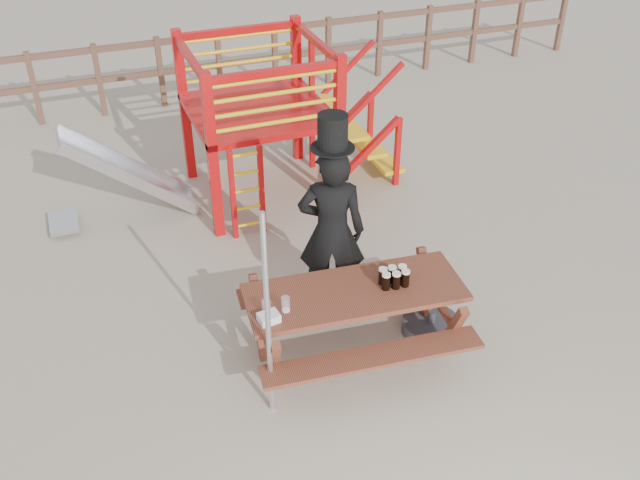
{
  "coord_description": "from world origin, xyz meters",
  "views": [
    {
      "loc": [
        -2.06,
        -4.59,
        4.91
      ],
      "look_at": [
        -0.02,
        0.8,
        1.02
      ],
      "focal_mm": 40.0,
      "sensor_mm": 36.0,
      "label": 1
    }
  ],
  "objects": [
    {
      "name": "parasol_base",
      "position": [
        0.99,
        0.23,
        0.07
      ],
      "size": [
        0.6,
        0.6,
        0.25
      ],
      "color": "#333337",
      "rests_on": "ground"
    },
    {
      "name": "ground",
      "position": [
        0.0,
        0.0,
        0.0
      ],
      "size": [
        60.0,
        60.0,
        0.0
      ],
      "primitive_type": "plane",
      "color": "tan",
      "rests_on": "ground"
    },
    {
      "name": "stout_pints",
      "position": [
        0.49,
        0.16,
        0.88
      ],
      "size": [
        0.28,
        0.19,
        0.17
      ],
      "color": "black",
      "rests_on": "picnic_table"
    },
    {
      "name": "man_with_hat",
      "position": [
        0.19,
        1.01,
        1.0
      ],
      "size": [
        0.81,
        0.67,
        2.22
      ],
      "rotation": [
        0.0,
        0.0,
        2.76
      ],
      "color": "black",
      "rests_on": "ground"
    },
    {
      "name": "playground_fort",
      "position": [
        0.12,
        3.58,
        1.07
      ],
      "size": [
        4.71,
        1.84,
        2.1
      ],
      "color": "red",
      "rests_on": "ground"
    },
    {
      "name": "back_fence",
      "position": [
        0.0,
        7.0,
        0.74
      ],
      "size": [
        15.09,
        0.09,
        1.2
      ],
      "color": "brown",
      "rests_on": "ground"
    },
    {
      "name": "metal_pole",
      "position": [
        -0.86,
        -0.21,
        1.05
      ],
      "size": [
        0.05,
        0.05,
        2.11
      ],
      "primitive_type": "cylinder",
      "color": "#B2B2B7",
      "rests_on": "ground"
    },
    {
      "name": "empty_glasses",
      "position": [
        -0.68,
        0.16,
        0.87
      ],
      "size": [
        0.26,
        0.1,
        0.15
      ],
      "color": "silver",
      "rests_on": "picnic_table"
    },
    {
      "name": "picnic_table",
      "position": [
        0.11,
        0.21,
        0.5
      ],
      "size": [
        2.18,
        1.61,
        0.8
      ],
      "rotation": [
        0.0,
        0.0,
        -0.1
      ],
      "color": "brown",
      "rests_on": "ground"
    },
    {
      "name": "paper_bag",
      "position": [
        -0.78,
        0.07,
        0.84
      ],
      "size": [
        0.2,
        0.16,
        0.08
      ],
      "primitive_type": "cube",
      "rotation": [
        0.0,
        0.0,
        0.13
      ],
      "color": "white",
      "rests_on": "picnic_table"
    }
  ]
}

